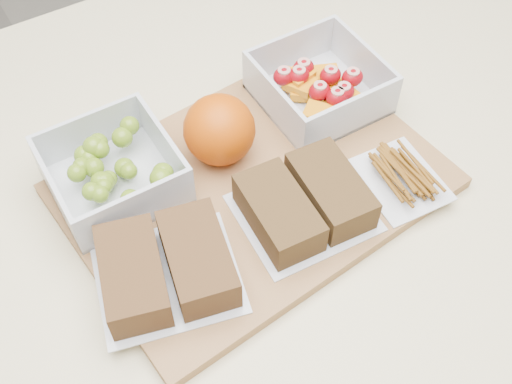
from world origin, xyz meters
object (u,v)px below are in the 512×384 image
orange (219,130)px  sandwich_bag_left (166,267)px  pretzel_bag (401,174)px  cutting_board (254,186)px  fruit_container (319,87)px  sandwich_bag_center (305,202)px  grape_container (113,171)px

orange → sandwich_bag_left: size_ratio=0.49×
orange → sandwich_bag_left: 0.18m
pretzel_bag → cutting_board: bearing=149.3°
orange → sandwich_bag_left: (-0.13, -0.12, -0.02)m
pretzel_bag → sandwich_bag_left: bearing=175.4°
fruit_container → orange: bearing=-174.5°
orange → cutting_board: bearing=-78.7°
cutting_board → orange: (-0.01, 0.06, 0.05)m
cutting_board → sandwich_bag_center: bearing=-75.4°
orange → sandwich_bag_center: orange is taller
grape_container → orange: (0.13, -0.02, 0.02)m
cutting_board → grape_container: size_ratio=3.02×
grape_container → orange: bearing=-9.9°
pretzel_bag → sandwich_bag_center: bearing=171.2°
cutting_board → sandwich_bag_center: sandwich_bag_center is taller
pretzel_bag → fruit_container: bearing=92.1°
fruit_container → grape_container: bearing=178.4°
fruit_container → pretzel_bag: 0.16m
sandwich_bag_center → pretzel_bag: size_ratio=1.33×
sandwich_bag_left → pretzel_bag: 0.29m
grape_container → sandwich_bag_center: bearing=-42.1°
cutting_board → fruit_container: fruit_container is taller
grape_container → sandwich_bag_center: (0.16, -0.15, -0.00)m
cutting_board → grape_container: bearing=144.6°
cutting_board → sandwich_bag_left: bearing=-161.6°
orange → grape_container: bearing=170.1°
sandwich_bag_center → pretzel_bag: 0.12m
grape_container → pretzel_bag: 0.33m
fruit_container → sandwich_bag_center: bearing=-129.5°
sandwich_bag_left → sandwich_bag_center: 0.17m
sandwich_bag_center → sandwich_bag_left: bearing=178.4°
fruit_container → pretzel_bag: bearing=-87.9°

